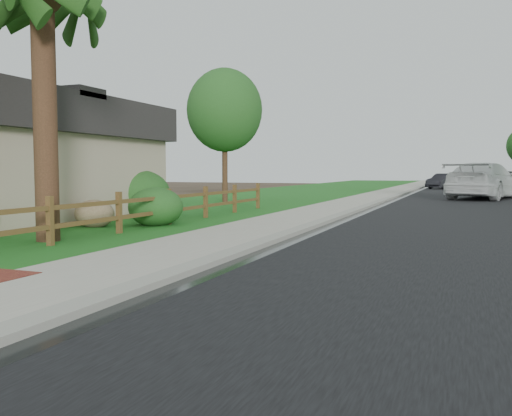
% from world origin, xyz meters
% --- Properties ---
extents(ground, '(120.00, 120.00, 0.00)m').
position_xyz_m(ground, '(0.00, 0.00, 0.00)').
color(ground, '#38291E').
extents(road, '(8.00, 90.00, 0.02)m').
position_xyz_m(road, '(4.60, 35.00, 0.01)').
color(road, black).
rests_on(road, ground).
extents(curb, '(0.40, 90.00, 0.12)m').
position_xyz_m(curb, '(0.40, 35.00, 0.06)').
color(curb, gray).
rests_on(curb, ground).
extents(wet_gutter, '(0.50, 90.00, 0.00)m').
position_xyz_m(wet_gutter, '(0.75, 35.00, 0.02)').
color(wet_gutter, black).
rests_on(wet_gutter, road).
extents(sidewalk, '(2.20, 90.00, 0.10)m').
position_xyz_m(sidewalk, '(-0.90, 35.00, 0.05)').
color(sidewalk, gray).
rests_on(sidewalk, ground).
extents(grass_strip, '(1.60, 90.00, 0.06)m').
position_xyz_m(grass_strip, '(-2.80, 35.00, 0.03)').
color(grass_strip, '#1C5819').
rests_on(grass_strip, ground).
extents(lawn_near, '(9.00, 90.00, 0.04)m').
position_xyz_m(lawn_near, '(-8.00, 35.00, 0.02)').
color(lawn_near, '#1C5819').
rests_on(lawn_near, ground).
extents(ranch_fence, '(0.12, 16.92, 1.10)m').
position_xyz_m(ranch_fence, '(-3.60, 6.40, 0.62)').
color(ranch_fence, '#55341C').
rests_on(ranch_fence, ground).
extents(white_suv, '(4.81, 7.52, 2.03)m').
position_xyz_m(white_suv, '(5.37, 27.20, 1.03)').
color(white_suv, white).
rests_on(white_suv, road).
extents(dark_car_mid, '(2.18, 4.98, 1.67)m').
position_xyz_m(dark_car_mid, '(7.20, 36.56, 0.85)').
color(dark_car_mid, black).
rests_on(dark_car_mid, road).
extents(dark_car_far, '(2.90, 4.27, 1.33)m').
position_xyz_m(dark_car_far, '(2.48, 43.99, 0.69)').
color(dark_car_far, black).
rests_on(dark_car_far, road).
extents(boulder, '(1.26, 0.97, 0.81)m').
position_xyz_m(boulder, '(-5.33, 6.45, 0.40)').
color(boulder, brown).
rests_on(boulder, ground).
extents(shrub_c, '(2.07, 2.07, 1.15)m').
position_xyz_m(shrub_c, '(-3.90, 7.39, 0.57)').
color(shrub_c, '#204E1C').
rests_on(shrub_c, ground).
extents(shrub_d, '(2.98, 2.98, 1.69)m').
position_xyz_m(shrub_d, '(-6.50, 10.19, 0.84)').
color(shrub_d, '#204E1C').
rests_on(shrub_d, ground).
extents(tree_near_left, '(3.81, 3.81, 6.75)m').
position_xyz_m(tree_near_left, '(-7.00, 18.92, 4.64)').
color(tree_near_left, '#312014').
rests_on(tree_near_left, ground).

